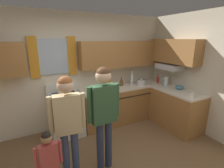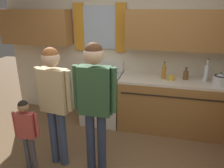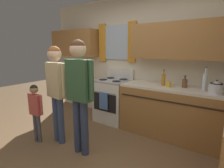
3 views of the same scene
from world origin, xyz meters
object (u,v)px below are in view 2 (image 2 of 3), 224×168
at_px(small_child, 26,128).
at_px(mug_mustard_yellow, 171,78).
at_px(stovetop_kettle, 220,80).
at_px(stove_oven, 102,97).
at_px(bottle_oil_amber, 164,72).
at_px(bottle_squat_brown, 186,75).
at_px(adult_holding_child, 54,95).
at_px(adult_in_plaid, 95,96).
at_px(bottle_tall_clear, 206,73).

bearing_deg(small_child, mug_mustard_yellow, 39.51).
bearing_deg(stovetop_kettle, stove_oven, 175.80).
xyz_separation_m(mug_mustard_yellow, stovetop_kettle, (0.70, -0.08, 0.05)).
bearing_deg(bottle_oil_amber, small_child, -137.14).
xyz_separation_m(bottle_squat_brown, adult_holding_child, (-1.64, -1.32, 0.02)).
height_order(adult_holding_child, adult_in_plaid, adult_in_plaid).
distance_m(mug_mustard_yellow, small_child, 2.25).
bearing_deg(stovetop_kettle, adult_holding_child, -151.76).
xyz_separation_m(bottle_tall_clear, adult_holding_child, (-1.94, -1.30, -0.04)).
xyz_separation_m(bottle_oil_amber, bottle_tall_clear, (0.65, 0.02, 0.03)).
bearing_deg(bottle_squat_brown, adult_in_plaid, -129.54).
bearing_deg(bottle_oil_amber, stovetop_kettle, -10.00).
xyz_separation_m(stove_oven, small_child, (-0.54, -1.47, 0.15)).
height_order(mug_mustard_yellow, small_child, mug_mustard_yellow).
bearing_deg(stovetop_kettle, mug_mustard_yellow, 173.62).
relative_size(bottle_squat_brown, adult_in_plaid, 0.12).
bearing_deg(stove_oven, mug_mustard_yellow, -2.89).
relative_size(bottle_oil_amber, adult_holding_child, 0.18).
distance_m(bottle_squat_brown, adult_in_plaid, 1.74).
xyz_separation_m(bottle_oil_amber, mug_mustard_yellow, (0.12, -0.07, -0.06)).
xyz_separation_m(bottle_oil_amber, adult_in_plaid, (-0.76, -1.30, 0.04)).
relative_size(bottle_tall_clear, mug_mustard_yellow, 3.05).
xyz_separation_m(bottle_oil_amber, small_child, (-1.60, -1.48, -0.40)).
relative_size(stove_oven, adult_holding_child, 0.69).
height_order(bottle_tall_clear, stovetop_kettle, bottle_tall_clear).
xyz_separation_m(mug_mustard_yellow, adult_holding_child, (-1.41, -1.21, 0.05)).
relative_size(bottle_squat_brown, small_child, 0.21).
bearing_deg(small_child, adult_in_plaid, 12.30).
bearing_deg(mug_mustard_yellow, stove_oven, 177.11).
xyz_separation_m(bottle_tall_clear, stovetop_kettle, (0.17, -0.17, -0.05)).
bearing_deg(mug_mustard_yellow, stovetop_kettle, -6.38).
bearing_deg(adult_in_plaid, stovetop_kettle, 36.16).
height_order(stovetop_kettle, adult_in_plaid, adult_in_plaid).
xyz_separation_m(bottle_oil_amber, adult_holding_child, (-1.29, -1.28, -0.01)).
relative_size(adult_in_plaid, small_child, 1.70).
relative_size(stovetop_kettle, adult_in_plaid, 0.16).
xyz_separation_m(stove_oven, bottle_squat_brown, (1.41, 0.05, 0.51)).
bearing_deg(adult_in_plaid, bottle_squat_brown, 50.46).
bearing_deg(stove_oven, bottle_oil_amber, 0.36).
distance_m(stove_oven, small_child, 1.58).
bearing_deg(bottle_squat_brown, bottle_oil_amber, -172.75).
xyz_separation_m(bottle_squat_brown, small_child, (-1.94, -1.53, -0.36)).
bearing_deg(adult_in_plaid, adult_holding_child, 177.71).
xyz_separation_m(stove_oven, bottle_tall_clear, (1.71, 0.03, 0.57)).
bearing_deg(mug_mustard_yellow, bottle_squat_brown, 25.83).
height_order(bottle_squat_brown, adult_holding_child, adult_holding_child).
distance_m(adult_holding_child, small_child, 0.53).
bearing_deg(adult_in_plaid, small_child, -167.70).
bearing_deg(adult_in_plaid, bottle_oil_amber, 59.65).
xyz_separation_m(bottle_squat_brown, bottle_tall_clear, (0.30, -0.02, 0.06)).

